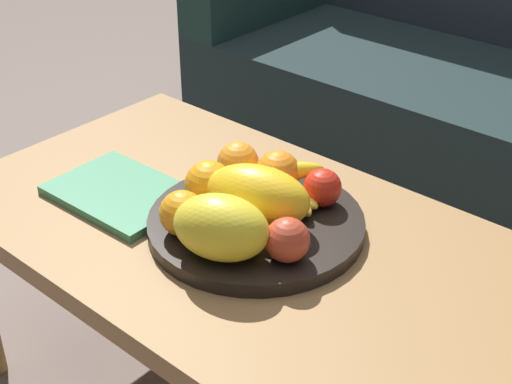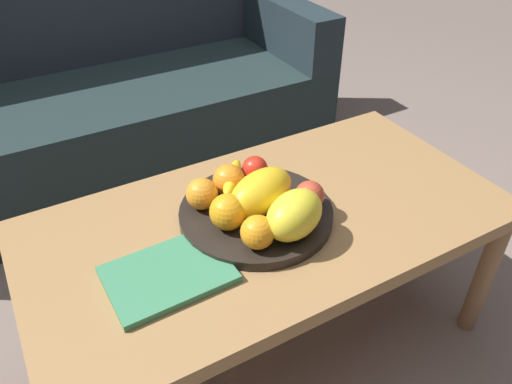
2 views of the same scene
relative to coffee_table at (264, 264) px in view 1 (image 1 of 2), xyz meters
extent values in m
cube|color=#9C7345|center=(0.00, 0.00, 0.03)|extent=(1.16, 0.60, 0.04)
cylinder|color=olive|center=(-0.54, 0.26, -0.20)|extent=(0.05, 0.05, 0.41)
cube|color=#1D2C2D|center=(-0.10, 1.05, -0.20)|extent=(1.70, 0.70, 0.40)
cylinder|color=black|center=(-0.03, 0.01, 0.06)|extent=(0.36, 0.36, 0.03)
ellipsoid|color=yellow|center=(0.00, -0.10, 0.13)|extent=(0.18, 0.15, 0.10)
ellipsoid|color=yellow|center=(-0.02, 0.01, 0.12)|extent=(0.20, 0.15, 0.10)
sphere|color=orange|center=(-0.14, 0.08, 0.11)|extent=(0.08, 0.08, 0.08)
sphere|color=orange|center=(-0.06, 0.10, 0.11)|extent=(0.08, 0.08, 0.08)
sphere|color=orange|center=(-0.09, -0.10, 0.11)|extent=(0.07, 0.07, 0.07)
sphere|color=orange|center=(-0.12, -0.01, 0.12)|extent=(0.08, 0.08, 0.08)
sphere|color=#BA422B|center=(0.08, -0.04, 0.11)|extent=(0.07, 0.07, 0.07)
sphere|color=red|center=(0.03, 0.12, 0.11)|extent=(0.07, 0.07, 0.07)
ellipsoid|color=yellow|center=(-0.02, 0.09, 0.09)|extent=(0.15, 0.09, 0.03)
ellipsoid|color=yellow|center=(-0.03, 0.10, 0.09)|extent=(0.15, 0.07, 0.03)
ellipsoid|color=yellow|center=(-0.05, 0.10, 0.12)|extent=(0.12, 0.14, 0.03)
cube|color=#3C865B|center=(-0.28, -0.07, 0.06)|extent=(0.25, 0.19, 0.02)
camera|label=1|loc=(0.65, -0.77, 0.75)|focal=51.96mm
camera|label=2|loc=(-0.48, -0.79, 0.81)|focal=35.00mm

